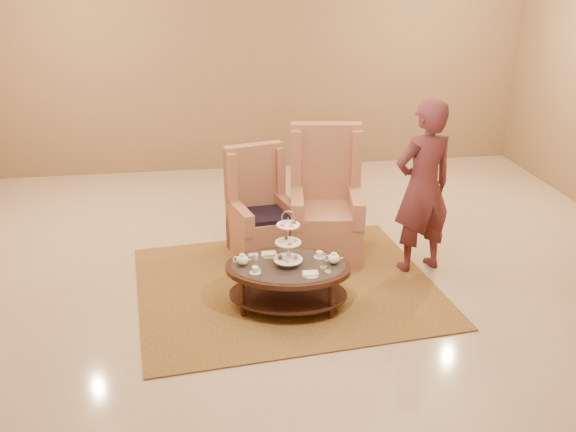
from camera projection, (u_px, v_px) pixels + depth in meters
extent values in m
plane|color=#C7B094|center=(306.00, 290.00, 6.36)|extent=(8.00, 8.00, 0.00)
cube|color=white|center=(306.00, 290.00, 6.36)|extent=(8.00, 8.00, 0.02)
cube|color=#90704E|center=(259.00, 52.00, 9.34)|extent=(8.00, 0.04, 3.50)
cube|color=olive|center=(286.00, 286.00, 6.43)|extent=(3.12, 2.69, 0.02)
cylinder|color=black|center=(243.00, 298.00, 5.83)|extent=(0.06, 0.06, 0.38)
cylinder|color=black|center=(331.00, 301.00, 5.79)|extent=(0.06, 0.06, 0.38)
cylinder|color=black|center=(248.00, 277.00, 6.22)|extent=(0.06, 0.06, 0.38)
cylinder|color=black|center=(331.00, 279.00, 6.18)|extent=(0.06, 0.06, 0.38)
cylinder|color=silver|center=(288.00, 241.00, 5.82)|extent=(0.01, 0.01, 0.48)
torus|color=silver|center=(288.00, 217.00, 5.73)|extent=(0.12, 0.03, 0.12)
cylinder|color=white|center=(288.00, 259.00, 5.89)|extent=(0.32, 0.32, 0.01)
cylinder|color=white|center=(288.00, 242.00, 5.82)|extent=(0.28, 0.28, 0.01)
cylinder|color=white|center=(288.00, 225.00, 5.76)|extent=(0.25, 0.25, 0.01)
cylinder|color=#BA5F6A|center=(296.00, 258.00, 5.88)|extent=(0.05, 0.05, 0.03)
cylinder|color=tan|center=(288.00, 254.00, 5.95)|extent=(0.05, 0.05, 0.03)
cylinder|color=brown|center=(280.00, 257.00, 5.88)|extent=(0.05, 0.05, 0.03)
cylinder|color=beige|center=(288.00, 261.00, 5.81)|extent=(0.05, 0.05, 0.03)
ellipsoid|color=tan|center=(295.00, 240.00, 5.83)|extent=(0.05, 0.05, 0.03)
ellipsoid|color=brown|center=(286.00, 238.00, 5.87)|extent=(0.05, 0.05, 0.03)
ellipsoid|color=beige|center=(281.00, 241.00, 5.80)|extent=(0.05, 0.05, 0.03)
ellipsoid|color=#BA5F6A|center=(290.00, 243.00, 5.76)|extent=(0.05, 0.05, 0.03)
cube|color=brown|center=(294.00, 222.00, 5.78)|extent=(0.05, 0.04, 0.02)
cube|color=beige|center=(285.00, 221.00, 5.80)|extent=(0.05, 0.04, 0.02)
cube|color=#BA5F6A|center=(283.00, 225.00, 5.72)|extent=(0.05, 0.04, 0.02)
cube|color=tan|center=(292.00, 226.00, 5.70)|extent=(0.05, 0.04, 0.02)
ellipsoid|color=white|center=(242.00, 260.00, 5.89)|extent=(0.14, 0.14, 0.09)
cylinder|color=white|center=(242.00, 255.00, 5.87)|extent=(0.06, 0.06, 0.01)
sphere|color=white|center=(242.00, 254.00, 5.87)|extent=(0.02, 0.02, 0.02)
cone|color=white|center=(250.00, 259.00, 5.89)|extent=(0.07, 0.04, 0.05)
torus|color=white|center=(236.00, 260.00, 5.89)|extent=(0.07, 0.02, 0.07)
ellipsoid|color=white|center=(334.00, 259.00, 5.91)|extent=(0.14, 0.14, 0.09)
cylinder|color=white|center=(334.00, 254.00, 5.90)|extent=(0.06, 0.06, 0.01)
sphere|color=white|center=(334.00, 253.00, 5.89)|extent=(0.02, 0.02, 0.02)
cone|color=white|center=(342.00, 258.00, 5.91)|extent=(0.07, 0.04, 0.05)
torus|color=white|center=(328.00, 258.00, 5.92)|extent=(0.07, 0.02, 0.07)
cylinder|color=white|center=(255.00, 272.00, 5.76)|extent=(0.12, 0.12, 0.01)
cylinder|color=white|center=(255.00, 270.00, 5.75)|extent=(0.07, 0.07, 0.05)
torus|color=white|center=(259.00, 270.00, 5.75)|extent=(0.04, 0.01, 0.03)
cylinder|color=white|center=(319.00, 257.00, 6.05)|extent=(0.12, 0.12, 0.01)
cylinder|color=white|center=(319.00, 254.00, 6.04)|extent=(0.07, 0.07, 0.05)
torus|color=white|center=(323.00, 254.00, 6.04)|extent=(0.04, 0.01, 0.03)
cylinder|color=white|center=(269.00, 255.00, 6.09)|extent=(0.18, 0.18, 0.01)
cube|color=#EEE4C9|center=(269.00, 254.00, 6.09)|extent=(0.13, 0.10, 0.02)
cylinder|color=white|center=(311.00, 275.00, 5.72)|extent=(0.18, 0.18, 0.01)
cube|color=#EEE4C9|center=(311.00, 273.00, 5.72)|extent=(0.13, 0.10, 0.02)
cylinder|color=white|center=(256.00, 257.00, 6.00)|extent=(0.05, 0.05, 0.06)
cylinder|color=white|center=(328.00, 272.00, 5.77)|extent=(0.06, 0.06, 0.01)
cylinder|color=#BA5F6A|center=(328.00, 271.00, 5.76)|extent=(0.05, 0.05, 0.01)
cylinder|color=white|center=(323.00, 267.00, 5.85)|extent=(0.06, 0.06, 0.01)
cylinder|color=brown|center=(323.00, 266.00, 5.84)|extent=(0.05, 0.05, 0.01)
cylinder|color=white|center=(251.00, 255.00, 6.08)|extent=(0.06, 0.06, 0.01)
cylinder|color=beige|center=(251.00, 254.00, 6.08)|extent=(0.05, 0.05, 0.01)
cube|color=#B07053|center=(263.00, 239.00, 7.03)|extent=(0.78, 0.78, 0.39)
cube|color=#B07053|center=(264.00, 220.00, 6.90)|extent=(0.67, 0.67, 0.09)
cube|color=#B07053|center=(254.00, 196.00, 7.10)|extent=(0.66, 0.28, 1.20)
cube|color=#B07053|center=(231.00, 177.00, 6.87)|extent=(0.14, 0.22, 0.55)
cube|color=#B07053|center=(278.00, 171.00, 7.07)|extent=(0.14, 0.22, 0.55)
cube|color=#B07053|center=(241.00, 218.00, 6.78)|extent=(0.25, 0.59, 0.24)
cube|color=#B07053|center=(287.00, 210.00, 6.97)|extent=(0.25, 0.59, 0.24)
cube|color=black|center=(265.00, 216.00, 6.85)|extent=(0.55, 0.51, 0.06)
cube|color=#B07053|center=(325.00, 236.00, 7.02)|extent=(0.86, 0.86, 0.46)
cube|color=#B07053|center=(326.00, 214.00, 6.86)|extent=(0.73, 0.73, 0.11)
cube|color=#B07053|center=(325.00, 185.00, 7.12)|extent=(0.77, 0.26, 1.41)
cube|color=#B07053|center=(296.00, 158.00, 6.96)|extent=(0.14, 0.25, 0.65)
cube|color=#B07053|center=(356.00, 158.00, 6.96)|extent=(0.14, 0.25, 0.65)
cube|color=#B07053|center=(297.00, 207.00, 6.82)|extent=(0.23, 0.70, 0.28)
cube|color=#B07053|center=(356.00, 207.00, 6.83)|extent=(0.23, 0.70, 0.28)
imported|color=#5A262C|center=(423.00, 187.00, 6.47)|extent=(0.75, 0.59, 1.82)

